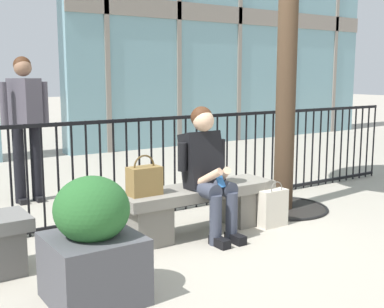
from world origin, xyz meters
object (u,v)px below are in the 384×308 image
at_px(stone_bench, 198,205).
at_px(bystander_at_railing, 25,118).
at_px(handbag_on_bench, 144,180).
at_px(shopping_bag, 273,208).
at_px(seated_person_with_phone, 207,168).
at_px(planter, 93,244).

height_order(stone_bench, bystander_at_railing, bystander_at_railing).
relative_size(handbag_on_bench, shopping_bag, 0.77).
bearing_deg(shopping_bag, stone_bench, 160.25).
height_order(stone_bench, seated_person_with_phone, seated_person_with_phone).
height_order(stone_bench, handbag_on_bench, handbag_on_bench).
relative_size(seated_person_with_phone, bystander_at_railing, 0.71).
bearing_deg(shopping_bag, handbag_on_bench, 169.11).
bearing_deg(handbag_on_bench, seated_person_with_phone, -11.21).
height_order(stone_bench, planter, planter).
distance_m(bystander_at_railing, planter, 3.00).
xyz_separation_m(handbag_on_bench, bystander_at_railing, (-0.42, 2.11, 0.42)).
bearing_deg(shopping_bag, planter, -165.60).
relative_size(seated_person_with_phone, shopping_bag, 2.61).
relative_size(seated_person_with_phone, handbag_on_bench, 3.36).
relative_size(seated_person_with_phone, planter, 1.43).
bearing_deg(bystander_at_railing, shopping_bag, -53.81).
height_order(bystander_at_railing, planter, bystander_at_railing).
bearing_deg(stone_bench, shopping_bag, -19.75).
xyz_separation_m(stone_bench, planter, (-1.41, -0.81, 0.12)).
height_order(stone_bench, shopping_bag, shopping_bag).
bearing_deg(bystander_at_railing, planter, -97.97).
distance_m(handbag_on_bench, bystander_at_railing, 2.19).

